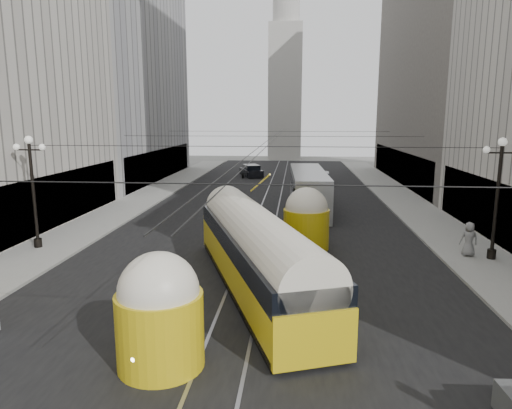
# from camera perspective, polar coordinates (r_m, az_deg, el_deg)

# --- Properties ---
(road) EXTENTS (20.00, 85.00, 0.02)m
(road) POSITION_cam_1_polar(r_m,az_deg,el_deg) (39.53, 1.76, -0.17)
(road) COLOR black
(road) RESTS_ON ground
(sidewalk_left) EXTENTS (4.00, 72.00, 0.15)m
(sidewalk_left) POSITION_cam_1_polar(r_m,az_deg,el_deg) (45.18, -13.35, 1.02)
(sidewalk_left) COLOR gray
(sidewalk_left) RESTS_ON ground
(sidewalk_right) EXTENTS (4.00, 72.00, 0.15)m
(sidewalk_right) POSITION_cam_1_polar(r_m,az_deg,el_deg) (44.00, 17.83, 0.54)
(sidewalk_right) COLOR gray
(sidewalk_right) RESTS_ON ground
(rail_left) EXTENTS (0.12, 85.00, 0.04)m
(rail_left) POSITION_cam_1_polar(r_m,az_deg,el_deg) (39.57, 0.68, -0.15)
(rail_left) COLOR gray
(rail_left) RESTS_ON ground
(rail_right) EXTENTS (0.12, 85.00, 0.04)m
(rail_right) POSITION_cam_1_polar(r_m,az_deg,el_deg) (39.49, 2.85, -0.18)
(rail_right) COLOR gray
(rail_right) RESTS_ON ground
(building_left_far) EXTENTS (12.60, 28.60, 28.60)m
(building_left_far) POSITION_cam_1_polar(r_m,az_deg,el_deg) (59.00, -17.89, 16.90)
(building_left_far) COLOR #999999
(building_left_far) RESTS_ON ground
(building_right_far) EXTENTS (12.60, 32.60, 32.60)m
(building_right_far) POSITION_cam_1_polar(r_m,az_deg,el_deg) (57.77, 24.26, 18.64)
(building_right_far) COLOR #514C47
(building_right_far) RESTS_ON ground
(distant_tower) EXTENTS (6.00, 6.00, 31.36)m
(distant_tower) POSITION_cam_1_polar(r_m,az_deg,el_deg) (86.60, 3.70, 15.69)
(distant_tower) COLOR #B2AFA8
(distant_tower) RESTS_ON ground
(lamppost_left_mid) EXTENTS (1.86, 0.44, 6.37)m
(lamppost_left_mid) POSITION_cam_1_polar(r_m,az_deg,el_deg) (28.65, -26.13, 2.15)
(lamppost_left_mid) COLOR black
(lamppost_left_mid) RESTS_ON sidewalk_left
(lamppost_right_mid) EXTENTS (1.86, 0.44, 6.37)m
(lamppost_right_mid) POSITION_cam_1_polar(r_m,az_deg,el_deg) (26.65, 27.97, 1.42)
(lamppost_right_mid) COLOR black
(lamppost_right_mid) RESTS_ON sidewalk_right
(catenary) EXTENTS (25.00, 72.00, 0.23)m
(catenary) POSITION_cam_1_polar(r_m,az_deg,el_deg) (37.83, 1.91, 8.32)
(catenary) COLOR black
(catenary) RESTS_ON ground
(streetcar) EXTENTS (7.31, 15.87, 3.66)m
(streetcar) POSITION_cam_1_polar(r_m,az_deg,el_deg) (20.07, -0.01, -5.75)
(streetcar) COLOR gold
(streetcar) RESTS_ON ground
(city_bus) EXTENTS (3.14, 12.79, 3.23)m
(city_bus) POSITION_cam_1_polar(r_m,az_deg,el_deg) (37.88, 6.56, 2.00)
(city_bus) COLOR #9EA0A3
(city_bus) RESTS_ON ground
(sedan_white_far) EXTENTS (2.03, 4.64, 1.45)m
(sedan_white_far) POSITION_cam_1_polar(r_m,az_deg,el_deg) (52.38, 8.15, 3.16)
(sedan_white_far) COLOR white
(sedan_white_far) RESTS_ON ground
(sedan_dark_far) EXTENTS (3.58, 5.25, 1.53)m
(sedan_dark_far) POSITION_cam_1_polar(r_m,az_deg,el_deg) (59.39, -0.60, 4.19)
(sedan_dark_far) COLOR black
(sedan_dark_far) RESTS_ON ground
(pedestrian_sidewalk_right) EXTENTS (0.93, 0.59, 1.86)m
(pedestrian_sidewalk_right) POSITION_cam_1_polar(r_m,az_deg,el_deg) (27.12, 25.07, -3.94)
(pedestrian_sidewalk_right) COLOR slate
(pedestrian_sidewalk_right) RESTS_ON sidewalk_right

